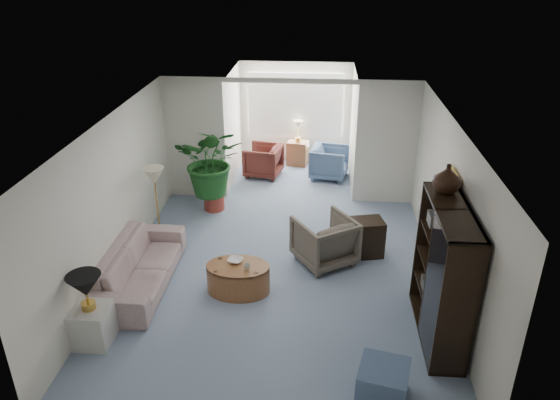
# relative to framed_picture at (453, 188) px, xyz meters

# --- Properties ---
(floor) EXTENTS (6.00, 6.00, 0.00)m
(floor) POSITION_rel_framed_picture_xyz_m (-2.46, 0.10, -1.70)
(floor) COLOR #8394AD
(floor) RESTS_ON ground
(sunroom_floor) EXTENTS (2.60, 2.60, 0.00)m
(sunroom_floor) POSITION_rel_framed_picture_xyz_m (-2.46, 4.20, -1.70)
(sunroom_floor) COLOR #8394AD
(sunroom_floor) RESTS_ON ground
(back_pier_left) EXTENTS (1.20, 0.12, 2.50)m
(back_pier_left) POSITION_rel_framed_picture_xyz_m (-4.36, 3.10, -0.45)
(back_pier_left) COLOR silver
(back_pier_left) RESTS_ON ground
(back_pier_right) EXTENTS (1.20, 0.12, 2.50)m
(back_pier_right) POSITION_rel_framed_picture_xyz_m (-0.56, 3.10, -0.45)
(back_pier_right) COLOR silver
(back_pier_right) RESTS_ON ground
(back_header) EXTENTS (2.60, 0.12, 0.10)m
(back_header) POSITION_rel_framed_picture_xyz_m (-2.46, 3.10, 0.75)
(back_header) COLOR silver
(back_header) RESTS_ON back_pier_left
(window_pane) EXTENTS (2.20, 0.02, 1.50)m
(window_pane) POSITION_rel_framed_picture_xyz_m (-2.46, 5.28, -0.30)
(window_pane) COLOR white
(window_blinds) EXTENTS (2.20, 0.02, 1.50)m
(window_blinds) POSITION_rel_framed_picture_xyz_m (-2.46, 5.25, -0.30)
(window_blinds) COLOR white
(framed_picture) EXTENTS (0.04, 0.50, 0.40)m
(framed_picture) POSITION_rel_framed_picture_xyz_m (0.00, 0.00, 0.00)
(framed_picture) COLOR #AC9F89
(sofa) EXTENTS (0.87, 2.24, 0.65)m
(sofa) POSITION_rel_framed_picture_xyz_m (-4.53, -0.18, -1.37)
(sofa) COLOR #BCAE9F
(sofa) RESTS_ON ground
(end_table) EXTENTS (0.48, 0.48, 0.53)m
(end_table) POSITION_rel_framed_picture_xyz_m (-4.73, -1.53, -1.44)
(end_table) COLOR beige
(end_table) RESTS_ON ground
(table_lamp) EXTENTS (0.44, 0.44, 0.30)m
(table_lamp) POSITION_rel_framed_picture_xyz_m (-4.73, -1.53, -0.82)
(table_lamp) COLOR black
(table_lamp) RESTS_ON end_table
(floor_lamp) EXTENTS (0.36, 0.36, 0.28)m
(floor_lamp) POSITION_rel_framed_picture_xyz_m (-4.62, 1.17, -0.45)
(floor_lamp) COLOR beige
(floor_lamp) RESTS_ON ground
(coffee_table) EXTENTS (1.13, 1.13, 0.45)m
(coffee_table) POSITION_rel_framed_picture_xyz_m (-3.01, -0.25, -1.47)
(coffee_table) COLOR #995B37
(coffee_table) RESTS_ON ground
(coffee_bowl) EXTENTS (0.26, 0.26, 0.05)m
(coffee_bowl) POSITION_rel_framed_picture_xyz_m (-3.06, -0.15, -1.22)
(coffee_bowl) COLOR white
(coffee_bowl) RESTS_ON coffee_table
(coffee_cup) EXTENTS (0.12, 0.12, 0.09)m
(coffee_cup) POSITION_rel_framed_picture_xyz_m (-2.86, -0.35, -1.20)
(coffee_cup) COLOR #BBBAA4
(coffee_cup) RESTS_ON coffee_table
(wingback_chair) EXTENTS (1.19, 1.20, 0.80)m
(wingback_chair) POSITION_rel_framed_picture_xyz_m (-1.73, 0.70, -1.30)
(wingback_chair) COLOR #655D50
(wingback_chair) RESTS_ON ground
(side_table_dark) EXTENTS (0.61, 0.53, 0.64)m
(side_table_dark) POSITION_rel_framed_picture_xyz_m (-1.03, 1.00, -1.38)
(side_table_dark) COLOR black
(side_table_dark) RESTS_ON ground
(entertainment_cabinet) EXTENTS (0.45, 1.67, 1.85)m
(entertainment_cabinet) POSITION_rel_framed_picture_xyz_m (-0.23, -0.99, -0.77)
(entertainment_cabinet) COLOR black
(entertainment_cabinet) RESTS_ON ground
(cabinet_urn) EXTENTS (0.36, 0.36, 0.38)m
(cabinet_urn) POSITION_rel_framed_picture_xyz_m (-0.23, -0.49, 0.34)
(cabinet_urn) COLOR black
(cabinet_urn) RESTS_ON entertainment_cabinet
(ottoman) EXTENTS (0.66, 0.66, 0.44)m
(ottoman) POSITION_rel_framed_picture_xyz_m (-1.05, -2.21, -1.48)
(ottoman) COLOR #4A5E80
(ottoman) RESTS_ON ground
(plant_pot) EXTENTS (0.40, 0.40, 0.32)m
(plant_pot) POSITION_rel_framed_picture_xyz_m (-3.91, 2.51, -1.54)
(plant_pot) COLOR maroon
(plant_pot) RESTS_ON ground
(house_plant) EXTENTS (1.28, 1.11, 1.42)m
(house_plant) POSITION_rel_framed_picture_xyz_m (-3.91, 2.51, -0.67)
(house_plant) COLOR #1B4F1D
(house_plant) RESTS_ON plant_pot
(sunroom_chair_blue) EXTENTS (0.93, 0.91, 0.72)m
(sunroom_chair_blue) POSITION_rel_framed_picture_xyz_m (-1.63, 4.31, -1.34)
(sunroom_chair_blue) COLOR #4A5E80
(sunroom_chair_blue) RESTS_ON ground
(sunroom_chair_maroon) EXTENTS (0.92, 0.90, 0.72)m
(sunroom_chair_maroon) POSITION_rel_framed_picture_xyz_m (-3.13, 4.31, -1.34)
(sunroom_chair_maroon) COLOR #55231D
(sunroom_chair_maroon) RESTS_ON ground
(sunroom_table) EXTENTS (0.54, 0.45, 0.58)m
(sunroom_table) POSITION_rel_framed_picture_xyz_m (-2.38, 5.06, -1.41)
(sunroom_table) COLOR #995B37
(sunroom_table) RESTS_ON ground
(shelf_clutter) EXTENTS (0.30, 1.06, 1.06)m
(shelf_clutter) POSITION_rel_framed_picture_xyz_m (-0.28, -1.03, -0.50)
(shelf_clutter) COLOR #44413F
(shelf_clutter) RESTS_ON entertainment_cabinet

